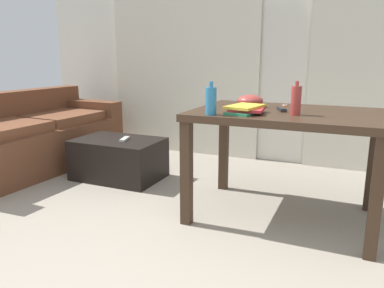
# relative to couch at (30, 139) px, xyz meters

# --- Properties ---
(ground_plane) EXTENTS (7.60, 7.60, 0.00)m
(ground_plane) POSITION_rel_couch_xyz_m (2.35, -0.63, -0.31)
(ground_plane) COLOR gray
(wall_back) EXTENTS (6.13, 0.10, 2.51)m
(wall_back) POSITION_rel_couch_xyz_m (2.35, 1.36, 0.94)
(wall_back) COLOR silver
(wall_back) RESTS_ON ground
(curtains) EXTENTS (4.19, 0.03, 2.16)m
(curtains) POSITION_rel_couch_xyz_m (2.35, 1.27, 0.77)
(curtains) COLOR beige
(curtains) RESTS_ON ground
(couch) EXTENTS (0.97, 1.97, 0.79)m
(couch) POSITION_rel_couch_xyz_m (0.00, 0.00, 0.00)
(couch) COLOR brown
(couch) RESTS_ON ground
(coffee_table) EXTENTS (0.81, 0.54, 0.38)m
(coffee_table) POSITION_rel_couch_xyz_m (1.05, 0.08, -0.12)
(coffee_table) COLOR black
(coffee_table) RESTS_ON ground
(craft_table) EXTENTS (1.28, 0.88, 0.78)m
(craft_table) POSITION_rel_couch_xyz_m (2.66, -0.18, 0.36)
(craft_table) COLOR #382619
(craft_table) RESTS_ON ground
(bottle_near) EXTENTS (0.07, 0.07, 0.22)m
(bottle_near) POSITION_rel_couch_xyz_m (2.23, -0.55, 0.56)
(bottle_near) COLOR teal
(bottle_near) RESTS_ON craft_table
(bottle_far) EXTENTS (0.07, 0.07, 0.22)m
(bottle_far) POSITION_rel_couch_xyz_m (2.73, -0.34, 0.56)
(bottle_far) COLOR #99332D
(bottle_far) RESTS_ON craft_table
(bowl) EXTENTS (0.19, 0.19, 0.09)m
(bowl) POSITION_rel_couch_xyz_m (2.36, -0.07, 0.51)
(bowl) COLOR #9E3833
(bowl) RESTS_ON craft_table
(book_stack) EXTENTS (0.25, 0.31, 0.05)m
(book_stack) POSITION_rel_couch_xyz_m (2.42, -0.40, 0.50)
(book_stack) COLOR #2D7F56
(book_stack) RESTS_ON craft_table
(tv_remote_on_table) EXTENTS (0.09, 0.15, 0.02)m
(tv_remote_on_table) POSITION_rel_couch_xyz_m (2.62, -0.18, 0.48)
(tv_remote_on_table) COLOR #232326
(tv_remote_on_table) RESTS_ON craft_table
(scissors) EXTENTS (0.05, 0.12, 0.00)m
(scissors) POSITION_rel_couch_xyz_m (2.59, 0.09, 0.47)
(scissors) COLOR #9EA0A5
(scissors) RESTS_ON craft_table
(tv_remote_primary) EXTENTS (0.10, 0.19, 0.02)m
(tv_remote_primary) POSITION_rel_couch_xyz_m (1.13, 0.08, 0.08)
(tv_remote_primary) COLOR #B7B7B2
(tv_remote_primary) RESTS_ON coffee_table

